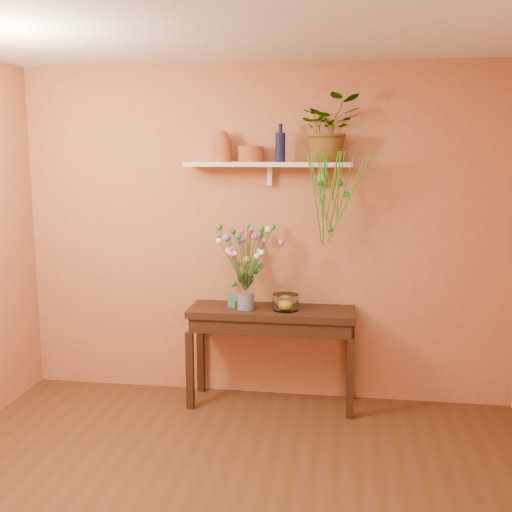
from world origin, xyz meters
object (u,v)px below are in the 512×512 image
Objects in this scene: sideboard at (272,323)px; glass_bowl at (286,303)px; blue_bottle at (280,146)px; glass_vase at (246,295)px; terracotta_jug at (223,147)px; spider_plant at (329,128)px; bouquet at (246,247)px.

sideboard is 6.36× the size of glass_bowl.
glass_vase is (-0.25, -0.13, -1.14)m from blue_bottle.
terracotta_jug is 1.32m from glass_bowl.
spider_plant is at bearing 5.97° from blue_bottle.
blue_bottle is at bearing 55.64° from sideboard.
glass_vase is (-0.20, -0.05, 0.23)m from sideboard.
blue_bottle is 0.52× the size of bouquet.
spider_plant is 1.83× the size of glass_vase.
glass_bowl is at bearing -155.48° from spider_plant.
bouquet is (-0.25, -0.11, -0.77)m from blue_bottle.
sideboard is 2.59× the size of spider_plant.
bouquet reaches higher than sideboard.
terracotta_jug is 0.46m from blue_bottle.
sideboard is 4.53× the size of blue_bottle.
sideboard is 4.72× the size of glass_vase.
bouquet is at bearing -169.07° from sideboard.
bouquet is at bearing -36.46° from terracotta_jug.
bouquet is at bearing 89.67° from glass_vase.
blue_bottle is at bearing 24.45° from bouquet.
terracotta_jug reaches higher than glass_vase.
bouquet is (-0.62, -0.15, -0.90)m from spider_plant.
spider_plant is 2.46× the size of glass_bowl.
glass_bowl is at bearing -59.13° from blue_bottle.
spider_plant is 1.11m from bouquet.
blue_bottle is at bearing -4.68° from terracotta_jug.
blue_bottle reaches higher than bouquet.
sideboard is 1.44m from terracotta_jug.
terracotta_jug is 0.86× the size of glass_vase.
spider_plant is at bearing 13.91° from bouquet.
blue_bottle reaches higher than terracotta_jug.
blue_bottle is (0.05, 0.08, 1.38)m from sideboard.
glass_bowl is at bearing -12.44° from sideboard.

